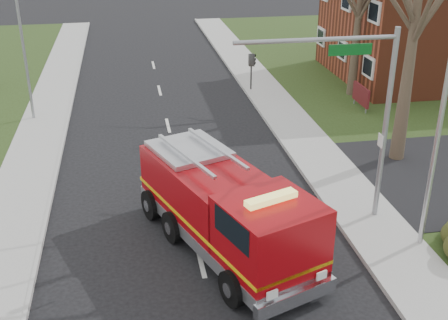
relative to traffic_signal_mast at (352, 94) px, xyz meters
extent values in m
plane|color=black|center=(-5.21, -1.50, -4.71)|extent=(120.00, 120.00, 0.00)
cube|color=#9F9F9A|center=(0.99, -1.50, -4.63)|extent=(2.40, 80.00, 0.15)
cube|color=silver|center=(6.24, 16.50, -2.71)|extent=(0.12, 1.40, 1.20)
cube|color=#571419|center=(5.29, 11.00, -3.81)|extent=(0.12, 2.00, 1.00)
cylinder|color=gray|center=(5.29, 10.20, -4.26)|extent=(0.08, 0.08, 0.90)
cylinder|color=gray|center=(5.29, 11.80, -4.26)|extent=(0.08, 0.08, 0.90)
cone|color=#3B2D23|center=(4.29, 4.50, 1.29)|extent=(0.64, 0.64, 12.00)
cone|color=#3B2D23|center=(5.79, 13.50, 0.54)|extent=(0.56, 0.56, 10.50)
cylinder|color=gray|center=(1.29, 0.00, -1.31)|extent=(0.18, 0.18, 6.80)
cylinder|color=gray|center=(-1.31, 0.00, 1.79)|extent=(5.20, 0.14, 0.14)
cube|color=#0C591E|center=(-0.21, 0.00, 1.44)|extent=(1.40, 0.06, 0.35)
imported|color=black|center=(-3.31, 0.00, 1.44)|extent=(0.22, 0.18, 1.10)
cylinder|color=#B7BABF|center=(1.99, -2.00, -0.51)|extent=(0.16, 0.16, 8.40)
cylinder|color=gray|center=(-12.01, 12.50, -1.21)|extent=(0.14, 0.14, 7.00)
cube|color=#96060C|center=(-4.76, 0.19, -3.20)|extent=(4.15, 5.62, 2.04)
cube|color=#96060C|center=(-3.46, -3.27, -3.05)|extent=(3.26, 3.26, 2.33)
cube|color=#B7BABF|center=(-4.35, -0.90, -4.03)|extent=(5.05, 8.00, 0.44)
cube|color=#E5B20C|center=(-4.35, -0.90, -3.49)|extent=(5.06, 8.00, 0.12)
cube|color=black|center=(-3.08, -4.27, -2.32)|extent=(2.12, 0.87, 0.83)
cube|color=#E5D866|center=(-3.46, -3.27, -1.74)|extent=(1.58, 0.87, 0.18)
cylinder|color=black|center=(-4.61, -3.81, -4.17)|extent=(0.69, 1.12, 1.07)
cylinder|color=black|center=(-2.24, -2.92, -4.17)|extent=(0.69, 1.12, 1.07)
cylinder|color=black|center=(-6.56, 1.38, -4.17)|extent=(0.69, 1.12, 1.07)
cylinder|color=black|center=(-4.19, 2.27, -4.17)|extent=(0.69, 1.12, 1.07)
camera|label=1|loc=(-7.07, -16.25, 5.52)|focal=45.00mm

